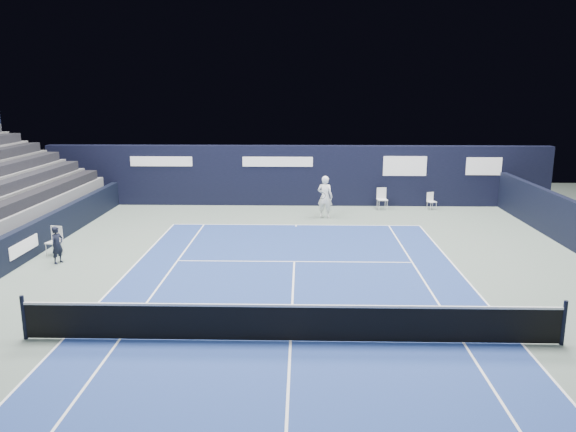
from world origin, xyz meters
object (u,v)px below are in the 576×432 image
folding_chair_back_b (431,200)px  tennis_player (325,197)px  line_judge_chair (55,239)px  tennis_net (291,322)px  folding_chair_back_a (382,195)px

folding_chair_back_b → tennis_player: tennis_player is taller
line_judge_chair → tennis_net: size_ratio=0.08×
line_judge_chair → tennis_net: tennis_net is taller
tennis_player → tennis_net: bearing=-95.7°
line_judge_chair → tennis_net: (8.70, -7.05, -0.09)m
folding_chair_back_a → line_judge_chair: folding_chair_back_a is taller
folding_chair_back_a → folding_chair_back_b: folding_chair_back_a is taller
folding_chair_back_a → tennis_net: (-4.28, -15.50, -0.21)m
folding_chair_back_b → tennis_net: bearing=-135.6°
folding_chair_back_a → folding_chair_back_b: 2.49m
folding_chair_back_b → folding_chair_back_a: bearing=157.4°
folding_chair_back_a → tennis_net: 16.08m
folding_chair_back_b → tennis_net: tennis_net is taller
folding_chair_back_b → tennis_player: size_ratio=0.44×
folding_chair_back_b → line_judge_chair: (-15.46, -8.42, 0.11)m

